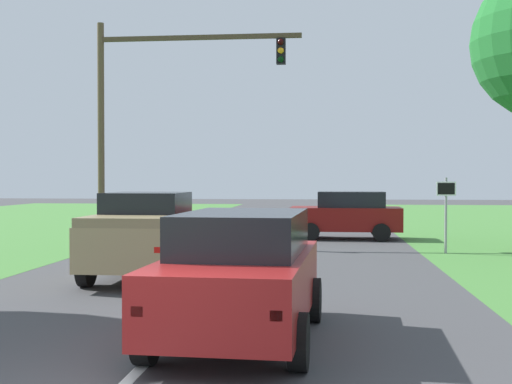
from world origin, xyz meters
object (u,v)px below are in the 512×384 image
at_px(red_suv_near, 241,273).
at_px(crossing_suv_far, 347,214).
at_px(pickup_truck_lead, 148,235).
at_px(keep_moving_sign, 446,205).
at_px(traffic_light, 151,98).

xyz_separation_m(red_suv_near, crossing_suv_far, (2.06, 16.48, -0.02)).
distance_m(red_suv_near, pickup_truck_lead, 6.46).
bearing_deg(keep_moving_sign, traffic_light, 167.92).
xyz_separation_m(pickup_truck_lead, keep_moving_sign, (7.92, 5.97, 0.51)).
bearing_deg(pickup_truck_lead, traffic_light, 104.39).
bearing_deg(crossing_suv_far, red_suv_near, -97.13).
xyz_separation_m(red_suv_near, pickup_truck_lead, (-2.94, 5.75, 0.04)).
bearing_deg(red_suv_near, pickup_truck_lead, 117.06).
relative_size(red_suv_near, crossing_suv_far, 1.09).
height_order(red_suv_near, crossing_suv_far, red_suv_near).
height_order(red_suv_near, traffic_light, traffic_light).
height_order(keep_moving_sign, crossing_suv_far, keep_moving_sign).
distance_m(pickup_truck_lead, keep_moving_sign, 9.93).
bearing_deg(traffic_light, keep_moving_sign, -12.08).
relative_size(traffic_light, keep_moving_sign, 3.35).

